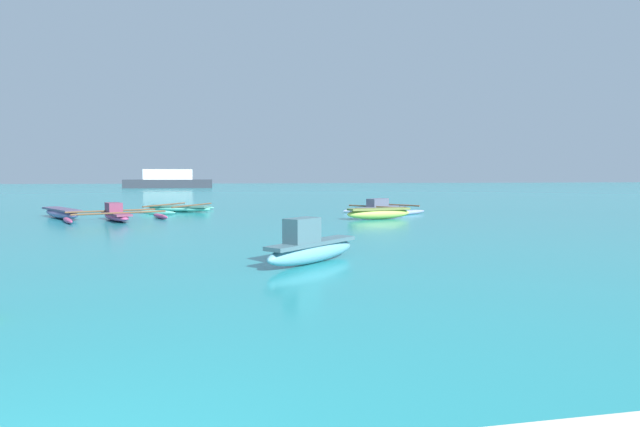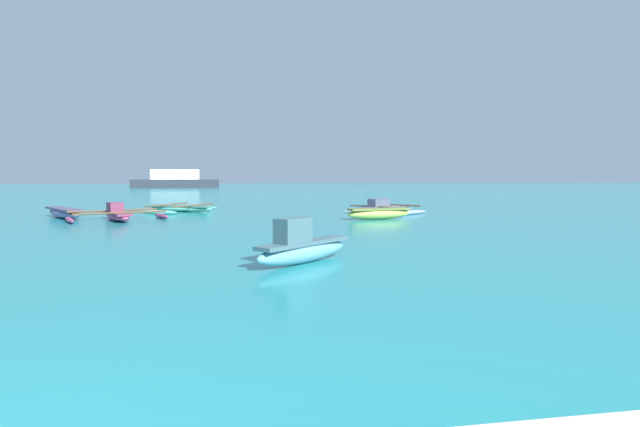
{
  "view_description": "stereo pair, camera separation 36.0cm",
  "coord_description": "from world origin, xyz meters",
  "views": [
    {
      "loc": [
        1.75,
        -1.96,
        1.8
      ],
      "look_at": [
        5.57,
        18.2,
        0.25
      ],
      "focal_mm": 28.0,
      "sensor_mm": 36.0,
      "label": 1
    },
    {
      "loc": [
        2.1,
        -2.03,
        1.8
      ],
      "look_at": [
        5.57,
        18.2,
        0.25
      ],
      "focal_mm": 28.0,
      "sensor_mm": 36.0,
      "label": 2
    }
  ],
  "objects": [
    {
      "name": "moored_boat_0",
      "position": [
        -0.57,
        23.91,
        0.18
      ],
      "size": [
        3.5,
        4.34,
        0.37
      ],
      "rotation": [
        0.0,
        0.0,
        -0.47
      ],
      "color": "#66C4AF",
      "rests_on": "ground_plane"
    },
    {
      "name": "moored_boat_1",
      "position": [
        3.46,
        8.09,
        0.34
      ],
      "size": [
        2.33,
        2.15,
        0.96
      ],
      "rotation": [
        0.0,
        0.0,
        0.73
      ],
      "color": "#63A3B6",
      "rests_on": "ground_plane"
    },
    {
      "name": "moored_boat_2",
      "position": [
        8.03,
        17.95,
        0.26
      ],
      "size": [
        2.98,
        1.18,
        0.46
      ],
      "rotation": [
        0.0,
        0.0,
        0.2
      ],
      "color": "#B3C854",
      "rests_on": "ground_plane"
    },
    {
      "name": "moored_boat_3",
      "position": [
        -2.61,
        19.25,
        0.23
      ],
      "size": [
        4.17,
        3.25,
        0.71
      ],
      "rotation": [
        0.0,
        0.0,
        -1.16
      ],
      "color": "#C14A7E",
      "rests_on": "ground_plane"
    },
    {
      "name": "moored_boat_4",
      "position": [
        9.22,
        21.08,
        0.23
      ],
      "size": [
        4.01,
        4.07,
        0.72
      ],
      "rotation": [
        0.0,
        0.0,
        0.64
      ],
      "color": "#858DB4",
      "rests_on": "ground_plane"
    },
    {
      "name": "moored_boat_5",
      "position": [
        -5.11,
        20.82,
        0.24
      ],
      "size": [
        2.58,
        3.56,
        0.42
      ],
      "rotation": [
        0.0,
        0.0,
        -1.01
      ],
      "color": "#806EA8",
      "rests_on": "ground_plane"
    },
    {
      "name": "distant_ferry",
      "position": [
        -6.56,
        75.13,
        1.13
      ],
      "size": [
        12.6,
        2.77,
        2.77
      ],
      "color": "#2D333D",
      "rests_on": "ground_plane"
    }
  ]
}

